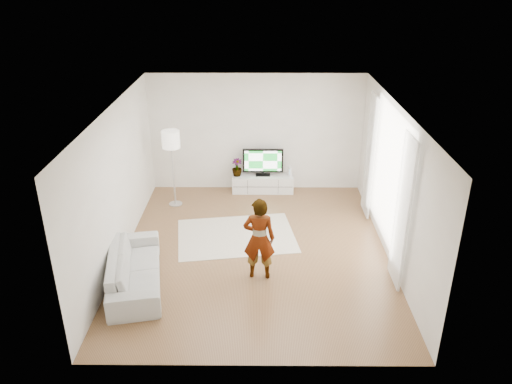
{
  "coord_description": "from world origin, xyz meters",
  "views": [
    {
      "loc": [
        0.07,
        -8.23,
        5.03
      ],
      "look_at": [
        0.01,
        0.4,
        1.07
      ],
      "focal_mm": 35.0,
      "sensor_mm": 36.0,
      "label": 1
    }
  ],
  "objects_px": {
    "player": "(259,239)",
    "floor_lamp": "(171,143)",
    "television": "(263,161)",
    "media_console": "(263,184)",
    "sofa": "(135,268)",
    "rug": "(236,236)"
  },
  "relations": [
    {
      "from": "player",
      "to": "sofa",
      "type": "relative_size",
      "value": 0.71
    },
    {
      "from": "media_console",
      "to": "rug",
      "type": "relative_size",
      "value": 0.63
    },
    {
      "from": "media_console",
      "to": "player",
      "type": "height_order",
      "value": "player"
    },
    {
      "from": "sofa",
      "to": "floor_lamp",
      "type": "height_order",
      "value": "floor_lamp"
    },
    {
      "from": "television",
      "to": "player",
      "type": "xyz_separation_m",
      "value": [
        -0.09,
        -3.64,
        -0.01
      ]
    },
    {
      "from": "player",
      "to": "sofa",
      "type": "xyz_separation_m",
      "value": [
        -2.12,
        -0.24,
        -0.45
      ]
    },
    {
      "from": "player",
      "to": "television",
      "type": "bearing_deg",
      "value": -88.09
    },
    {
      "from": "rug",
      "to": "sofa",
      "type": "xyz_separation_m",
      "value": [
        -1.65,
        -1.67,
        0.3
      ]
    },
    {
      "from": "floor_lamp",
      "to": "television",
      "type": "bearing_deg",
      "value": 20.72
    },
    {
      "from": "rug",
      "to": "sofa",
      "type": "relative_size",
      "value": 1.1
    },
    {
      "from": "television",
      "to": "player",
      "type": "relative_size",
      "value": 0.64
    },
    {
      "from": "media_console",
      "to": "rug",
      "type": "bearing_deg",
      "value": -104.16
    },
    {
      "from": "player",
      "to": "rug",
      "type": "bearing_deg",
      "value": -68.68
    },
    {
      "from": "rug",
      "to": "player",
      "type": "distance_m",
      "value": 1.68
    },
    {
      "from": "rug",
      "to": "player",
      "type": "relative_size",
      "value": 1.55
    },
    {
      "from": "television",
      "to": "rug",
      "type": "height_order",
      "value": "television"
    },
    {
      "from": "media_console",
      "to": "player",
      "type": "distance_m",
      "value": 3.65
    },
    {
      "from": "media_console",
      "to": "sofa",
      "type": "relative_size",
      "value": 0.69
    },
    {
      "from": "player",
      "to": "media_console",
      "type": "bearing_deg",
      "value": -88.1
    },
    {
      "from": "sofa",
      "to": "floor_lamp",
      "type": "distance_m",
      "value": 3.34
    },
    {
      "from": "player",
      "to": "floor_lamp",
      "type": "relative_size",
      "value": 0.86
    },
    {
      "from": "floor_lamp",
      "to": "player",
      "type": "bearing_deg",
      "value": -56.32
    }
  ]
}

